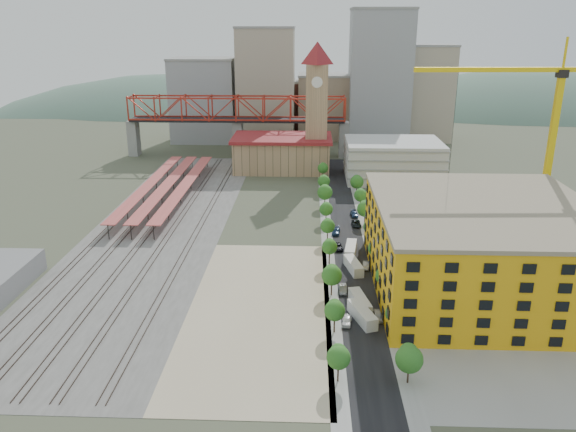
{
  "coord_description": "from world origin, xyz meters",
  "views": [
    {
      "loc": [
        5.52,
        -131.04,
        53.73
      ],
      "look_at": [
        0.58,
        -3.3,
        10.0
      ],
      "focal_mm": 35.0,
      "sensor_mm": 36.0,
      "label": 1
    }
  ],
  "objects_px": {
    "clock_tower": "(317,96)",
    "site_trailer_a": "(362,315)",
    "site_trailer_c": "(353,266)",
    "construction_building": "(481,247)",
    "car_0": "(347,321)",
    "site_trailer_b": "(360,302)",
    "tower_crane": "(542,121)",
    "site_trailer_d": "(351,250)"
  },
  "relations": [
    {
      "from": "site_trailer_c",
      "to": "car_0",
      "type": "height_order",
      "value": "site_trailer_c"
    },
    {
      "from": "site_trailer_d",
      "to": "car_0",
      "type": "distance_m",
      "value": 34.19
    },
    {
      "from": "site_trailer_c",
      "to": "site_trailer_d",
      "type": "xyz_separation_m",
      "value": [
        0.0,
        9.64,
        0.05
      ]
    },
    {
      "from": "site_trailer_a",
      "to": "site_trailer_d",
      "type": "xyz_separation_m",
      "value": [
        0.0,
        32.63,
        -0.01
      ]
    },
    {
      "from": "tower_crane",
      "to": "site_trailer_b",
      "type": "distance_m",
      "value": 66.9
    },
    {
      "from": "clock_tower",
      "to": "site_trailer_b",
      "type": "xyz_separation_m",
      "value": [
        8.0,
        -110.31,
        -27.47
      ]
    },
    {
      "from": "car_0",
      "to": "site_trailer_d",
      "type": "bearing_deg",
      "value": 92.33
    },
    {
      "from": "clock_tower",
      "to": "site_trailer_c",
      "type": "distance_m",
      "value": 96.8
    },
    {
      "from": "site_trailer_d",
      "to": "car_0",
      "type": "bearing_deg",
      "value": -87.26
    },
    {
      "from": "clock_tower",
      "to": "site_trailer_a",
      "type": "distance_m",
      "value": 118.95
    },
    {
      "from": "clock_tower",
      "to": "tower_crane",
      "type": "distance_m",
      "value": 90.23
    },
    {
      "from": "construction_building",
      "to": "site_trailer_d",
      "type": "bearing_deg",
      "value": 146.57
    },
    {
      "from": "construction_building",
      "to": "site_trailer_d",
      "type": "distance_m",
      "value": 32.2
    },
    {
      "from": "tower_crane",
      "to": "site_trailer_d",
      "type": "distance_m",
      "value": 56.02
    },
    {
      "from": "construction_building",
      "to": "site_trailer_d",
      "type": "height_order",
      "value": "construction_building"
    },
    {
      "from": "construction_building",
      "to": "tower_crane",
      "type": "height_order",
      "value": "tower_crane"
    },
    {
      "from": "site_trailer_a",
      "to": "site_trailer_c",
      "type": "distance_m",
      "value": 22.99
    },
    {
      "from": "tower_crane",
      "to": "site_trailer_a",
      "type": "relative_size",
      "value": 5.5
    },
    {
      "from": "site_trailer_b",
      "to": "car_0",
      "type": "xyz_separation_m",
      "value": [
        -3.0,
        -6.57,
        -0.52
      ]
    },
    {
      "from": "tower_crane",
      "to": "site_trailer_c",
      "type": "distance_m",
      "value": 58.63
    },
    {
      "from": "site_trailer_b",
      "to": "site_trailer_c",
      "type": "distance_m",
      "value": 17.84
    },
    {
      "from": "site_trailer_c",
      "to": "tower_crane",
      "type": "bearing_deg",
      "value": 11.27
    },
    {
      "from": "site_trailer_c",
      "to": "construction_building",
      "type": "bearing_deg",
      "value": -28.6
    },
    {
      "from": "site_trailer_c",
      "to": "site_trailer_d",
      "type": "relative_size",
      "value": 0.96
    },
    {
      "from": "site_trailer_c",
      "to": "site_trailer_a",
      "type": "bearing_deg",
      "value": -102.47
    },
    {
      "from": "tower_crane",
      "to": "car_0",
      "type": "xyz_separation_m",
      "value": [
        -48.96,
        -44.62,
        -30.79
      ]
    },
    {
      "from": "construction_building",
      "to": "site_trailer_c",
      "type": "distance_m",
      "value": 28.28
    },
    {
      "from": "site_trailer_b",
      "to": "site_trailer_a",
      "type": "bearing_deg",
      "value": -102.0
    },
    {
      "from": "site_trailer_c",
      "to": "car_0",
      "type": "relative_size",
      "value": 2.12
    },
    {
      "from": "construction_building",
      "to": "tower_crane",
      "type": "bearing_deg",
      "value": 54.26
    },
    {
      "from": "clock_tower",
      "to": "car_0",
      "type": "height_order",
      "value": "clock_tower"
    },
    {
      "from": "site_trailer_a",
      "to": "site_trailer_b",
      "type": "relative_size",
      "value": 1.03
    },
    {
      "from": "car_0",
      "to": "site_trailer_a",
      "type": "bearing_deg",
      "value": 32.61
    },
    {
      "from": "construction_building",
      "to": "site_trailer_a",
      "type": "relative_size",
      "value": 5.46
    },
    {
      "from": "site_trailer_a",
      "to": "site_trailer_b",
      "type": "distance_m",
      "value": 5.15
    },
    {
      "from": "site_trailer_a",
      "to": "site_trailer_b",
      "type": "xyz_separation_m",
      "value": [
        0.0,
        5.15,
        -0.04
      ]
    },
    {
      "from": "site_trailer_b",
      "to": "car_0",
      "type": "height_order",
      "value": "site_trailer_b"
    },
    {
      "from": "site_trailer_b",
      "to": "site_trailer_d",
      "type": "distance_m",
      "value": 27.48
    },
    {
      "from": "car_0",
      "to": "clock_tower",
      "type": "bearing_deg",
      "value": 99.82
    },
    {
      "from": "construction_building",
      "to": "tower_crane",
      "type": "xyz_separation_m",
      "value": [
        19.96,
        27.73,
        22.09
      ]
    },
    {
      "from": "site_trailer_a",
      "to": "site_trailer_c",
      "type": "relative_size",
      "value": 1.04
    },
    {
      "from": "tower_crane",
      "to": "site_trailer_a",
      "type": "distance_m",
      "value": 69.95
    }
  ]
}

